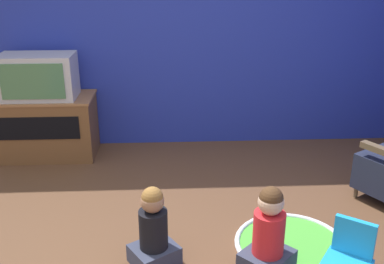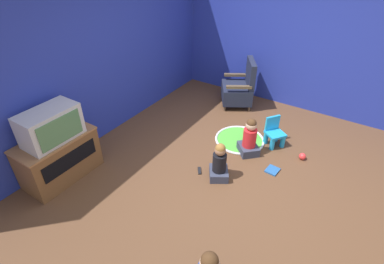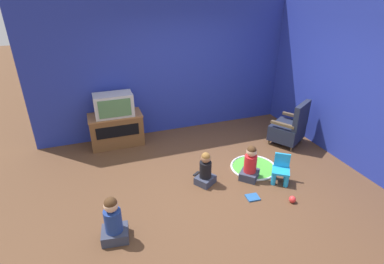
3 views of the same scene
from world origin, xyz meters
TOP-DOWN VIEW (x-y plane):
  - ground_plane at (0.00, 0.00)m, footprint 30.00×30.00m
  - wall_back at (-0.26, 2.20)m, footprint 5.48×0.12m
  - wall_right at (2.42, -0.37)m, footprint 0.12×5.26m
  - tv_cabinet at (-1.45, 1.85)m, footprint 1.04×0.54m
  - television at (-1.45, 1.82)m, footprint 0.73×0.42m
  - black_armchair at (1.84, 0.69)m, footprint 0.83×0.81m
  - yellow_kid_chair at (0.91, -0.39)m, footprint 0.38×0.37m
  - play_mat at (0.71, 0.11)m, footprint 0.83×0.83m
  - child_watching_left at (-0.28, -0.02)m, footprint 0.39×0.37m
  - child_watching_right at (0.47, -0.14)m, footprint 0.42×0.42m
  - toy_ball at (0.78, -0.91)m, footprint 0.10×0.10m
  - book at (0.27, -0.63)m, footprint 0.21×0.19m
  - remote_control at (-0.32, 0.27)m, footprint 0.15×0.12m

SIDE VIEW (x-z plane):
  - ground_plane at x=0.00m, z-range 0.00..0.00m
  - play_mat at x=0.71m, z-range -0.01..0.03m
  - remote_control at x=-0.32m, z-range 0.00..0.02m
  - book at x=0.27m, z-range 0.00..0.02m
  - toy_ball at x=0.78m, z-range 0.00..0.10m
  - yellow_kid_chair at x=0.91m, z-range -0.05..0.43m
  - child_watching_left at x=-0.28m, z-range -0.04..0.54m
  - child_watching_right at x=0.47m, z-range -0.04..0.58m
  - tv_cabinet at x=-1.45m, z-range 0.01..0.65m
  - black_armchair at x=1.84m, z-range -0.11..0.80m
  - television at x=-1.45m, z-range 0.64..1.08m
  - wall_back at x=-0.26m, z-range 0.00..2.75m
  - wall_right at x=2.42m, z-range 0.00..2.75m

